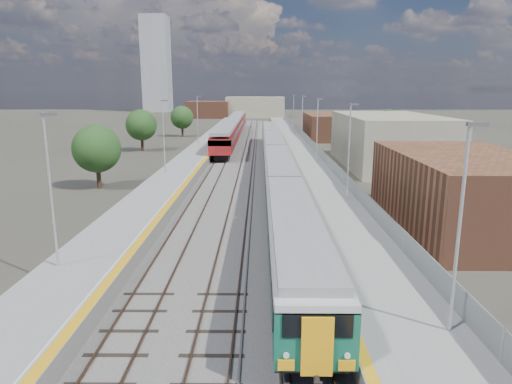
{
  "coord_description": "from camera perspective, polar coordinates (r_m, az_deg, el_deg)",
  "views": [
    {
      "loc": [
        -0.24,
        -13.04,
        9.52
      ],
      "look_at": [
        -0.54,
        19.46,
        2.2
      ],
      "focal_mm": 32.0,
      "sensor_mm": 36.0,
      "label": 1
    }
  ],
  "objects": [
    {
      "name": "platform_left",
      "position": [
        66.73,
        -7.09,
        4.85
      ],
      "size": [
        4.3,
        155.0,
        8.52
      ],
      "color": "slate",
      "rests_on": "ground"
    },
    {
      "name": "tree_d",
      "position": [
        78.96,
        16.25,
        8.2
      ],
      "size": [
        4.7,
        4.7,
        6.37
      ],
      "color": "#382619",
      "rests_on": "ground"
    },
    {
      "name": "tree_a",
      "position": [
        46.74,
        -19.31,
        5.12
      ],
      "size": [
        4.61,
        4.61,
        6.25
      ],
      "color": "#382619",
      "rests_on": "ground"
    },
    {
      "name": "buildings",
      "position": [
        152.69,
        -6.37,
        13.07
      ],
      "size": [
        72.0,
        185.5,
        40.0
      ],
      "color": "brown",
      "rests_on": "ground"
    },
    {
      "name": "tree_c",
      "position": [
        95.4,
        -9.24,
        9.19
      ],
      "size": [
        4.64,
        4.64,
        6.29
      ],
      "color": "#382619",
      "rests_on": "ground"
    },
    {
      "name": "green_train",
      "position": [
        50.52,
        2.5,
        4.22
      ],
      "size": [
        2.69,
        74.86,
        2.96
      ],
      "color": "black",
      "rests_on": "ground"
    },
    {
      "name": "tracks",
      "position": [
        67.88,
        -0.67,
        4.73
      ],
      "size": [
        8.96,
        160.0,
        0.17
      ],
      "color": "#4C3323",
      "rests_on": "ground"
    },
    {
      "name": "ballast_bed",
      "position": [
        66.25,
        -1.22,
        4.46
      ],
      "size": [
        10.5,
        155.0,
        0.06
      ],
      "primitive_type": "cube",
      "color": "#565451",
      "rests_on": "ground"
    },
    {
      "name": "tree_b",
      "position": [
        73.98,
        -14.15,
        8.11
      ],
      "size": [
        4.8,
        4.8,
        6.5
      ],
      "color": "#382619",
      "rests_on": "ground"
    },
    {
      "name": "platform_right",
      "position": [
        66.37,
        5.31,
        4.86
      ],
      "size": [
        4.7,
        155.0,
        8.52
      ],
      "color": "slate",
      "rests_on": "ground"
    },
    {
      "name": "ground",
      "position": [
        63.75,
        0.74,
        4.11
      ],
      "size": [
        320.0,
        320.0,
        0.0
      ],
      "primitive_type": "plane",
      "color": "#47443A",
      "rests_on": "ground"
    },
    {
      "name": "red_train",
      "position": [
        90.12,
        -2.85,
        8.08
      ],
      "size": [
        3.06,
        61.98,
        3.86
      ],
      "color": "black",
      "rests_on": "ground"
    }
  ]
}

